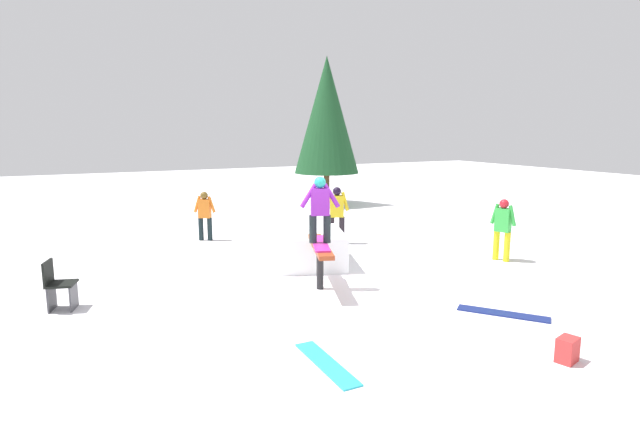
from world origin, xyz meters
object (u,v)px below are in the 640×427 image
Objects in this scene: main_rider_on_rail at (320,211)px; folding_chair at (59,287)px; rail_feature at (320,252)px; loose_snowboard_cyan at (326,364)px; backpack_on_snow at (567,350)px; pine_tree_near at (327,115)px; bystander_green at (503,226)px; bystander_yellow at (337,212)px; loose_snowboard_navy at (503,314)px; bystander_orange at (205,213)px.

main_rider_on_rail is 4.80m from folding_chair.
loose_snowboard_cyan is at bearing -5.87° from rail_feature.
rail_feature is at bearing -85.15° from folding_chair.
folding_chair is at bearing 123.80° from backpack_on_snow.
pine_tree_near is at bearing -30.72° from folding_chair.
bystander_green is at bearing -79.00° from folding_chair.
bystander_yellow is 7.20m from loose_snowboard_cyan.
bystander_green is (-0.02, 4.81, -0.72)m from main_rider_on_rail.
bystander_yellow is 7.65m from backpack_on_snow.
pine_tree_near reaches higher than main_rider_on_rail.
loose_snowboard_navy is at bearing -101.06° from folding_chair.
bystander_orange is 4.06× the size of backpack_on_snow.
bystander_green reaches higher than loose_snowboard_navy.
backpack_on_snow is (4.28, -3.19, -0.66)m from bystander_green.
loose_snowboard_navy is at bearing 94.47° from loose_snowboard_cyan.
bystander_orange reaches higher than backpack_on_snow.
backpack_on_snow is 14.93m from pine_tree_near.
pine_tree_near is at bearing 60.05° from backpack_on_snow.
folding_chair is at bearing -116.47° from bystander_green.
pine_tree_near is at bearing -112.15° from bystander_orange.
rail_feature is 5.40m from bystander_orange.
loose_snowboard_navy is at bearing -65.92° from bystander_green.
backpack_on_snow is at bearing 64.80° from loose_snowboard_cyan.
rail_feature reaches higher than folding_chair.
folding_chair is (-3.87, -3.24, 0.40)m from loose_snowboard_cyan.
backpack_on_snow is at bearing -57.54° from loose_snowboard_navy.
loose_snowboard_navy is at bearing -13.25° from pine_tree_near.
pine_tree_near reaches higher than rail_feature.
bystander_orange is at bearing 162.93° from loose_snowboard_navy.
main_rider_on_rail is 0.97× the size of loose_snowboard_cyan.
loose_snowboard_cyan is (2.93, -6.14, -0.82)m from bystander_green.
main_rider_on_rail reaches higher than rail_feature.
loose_snowboard_navy is (2.61, -2.63, -0.82)m from bystander_green.
bystander_orange is (-1.96, -3.14, -0.10)m from bystander_yellow.
folding_chair is at bearing -83.25° from rail_feature.
pine_tree_near reaches higher than loose_snowboard_navy.
rail_feature is at bearing -110.51° from bystander_green.
loose_snowboard_navy is at bearing 61.32° from main_rider_on_rail.
main_rider_on_rail is at bearing 0.00° from rail_feature.
rail_feature is 1.38× the size of main_rider_on_rail.
bystander_green is at bearing 114.86° from loose_snowboard_cyan.
bystander_yellow reaches higher than bystander_orange.
folding_chair reaches higher than loose_snowboard_cyan.
bystander_green is 0.25× the size of pine_tree_near.
loose_snowboard_navy and loose_snowboard_cyan have the same top height.
main_rider_on_rail is at bearing 131.92° from bystander_orange.
pine_tree_near reaches higher than folding_chair.
main_rider_on_rail is 5.45m from bystander_orange.
pine_tree_near is (-14.10, 3.49, 3.47)m from backpack_on_snow.
bystander_yellow reaches higher than rail_feature.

